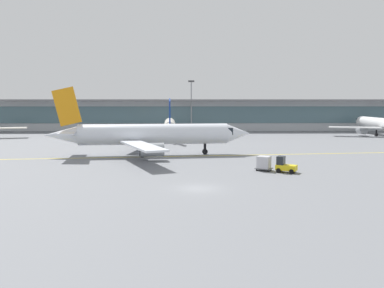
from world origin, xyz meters
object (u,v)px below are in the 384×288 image
at_px(taxiing_regional_jet, 151,135).
at_px(cargo_dolly_lead, 264,163).
at_px(apron_light_mast_1, 191,104).
at_px(gate_airplane_2, 382,124).
at_px(baggage_tug, 285,166).
at_px(gate_airplane_1, 170,126).

bearing_deg(taxiing_regional_jet, cargo_dolly_lead, -49.72).
relative_size(taxiing_regional_jet, apron_light_mast_1, 2.32).
bearing_deg(gate_airplane_2, cargo_dolly_lead, 139.64).
relative_size(gate_airplane_2, cargo_dolly_lead, 11.83).
bearing_deg(baggage_tug, apron_light_mast_1, 128.56).
distance_m(taxiing_regional_jet, cargo_dolly_lead, 22.57).
xyz_separation_m(baggage_tug, apron_light_mast_1, (-11.23, 68.14, 7.39)).
distance_m(baggage_tug, apron_light_mast_1, 69.45).
relative_size(baggage_tug, cargo_dolly_lead, 1.13).
distance_m(gate_airplane_1, gate_airplane_2, 55.96).
distance_m(gate_airplane_2, baggage_tug, 66.14).
xyz_separation_m(cargo_dolly_lead, apron_light_mast_1, (-8.77, 66.76, 7.22)).
bearing_deg(apron_light_mast_1, taxiing_regional_jet, -98.38).
bearing_deg(cargo_dolly_lead, taxiing_regional_jet, 165.94).
height_order(gate_airplane_1, baggage_tug, gate_airplane_1).
height_order(taxiing_regional_jet, apron_light_mast_1, apron_light_mast_1).
bearing_deg(taxiing_regional_jet, gate_airplane_1, 80.14).
relative_size(gate_airplane_2, taxiing_regional_jet, 0.88).
bearing_deg(cargo_dolly_lead, baggage_tug, -0.00).
xyz_separation_m(taxiing_regional_jet, cargo_dolly_lead, (16.34, -15.37, -2.44)).
relative_size(taxiing_regional_jet, cargo_dolly_lead, 13.45).
distance_m(baggage_tug, cargo_dolly_lead, 2.83).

